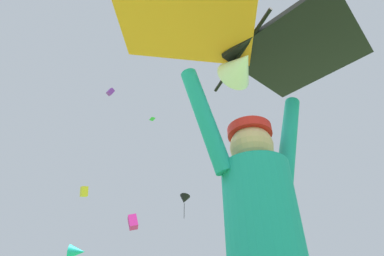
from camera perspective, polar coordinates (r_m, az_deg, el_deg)
held_stunt_kite at (r=1.99m, az=10.51°, el=16.73°), size 1.94×1.23×0.42m
distant_kite_purple_far_center at (r=27.43m, az=-16.02°, el=6.97°), size 0.79×0.63×0.83m
distant_kite_magenta_mid_left at (r=28.70m, az=-11.76°, el=-17.95°), size 1.14×1.16×1.55m
distant_kite_black_overhead_distant at (r=36.01m, az=-1.54°, el=-14.10°), size 1.77×1.81×3.05m
distant_kite_green_high_left at (r=25.47m, az=-7.99°, el=1.84°), size 0.50×0.51×0.21m
distant_kite_yellow_low_right at (r=38.87m, az=-20.80°, el=-11.82°), size 1.15×1.27×1.42m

